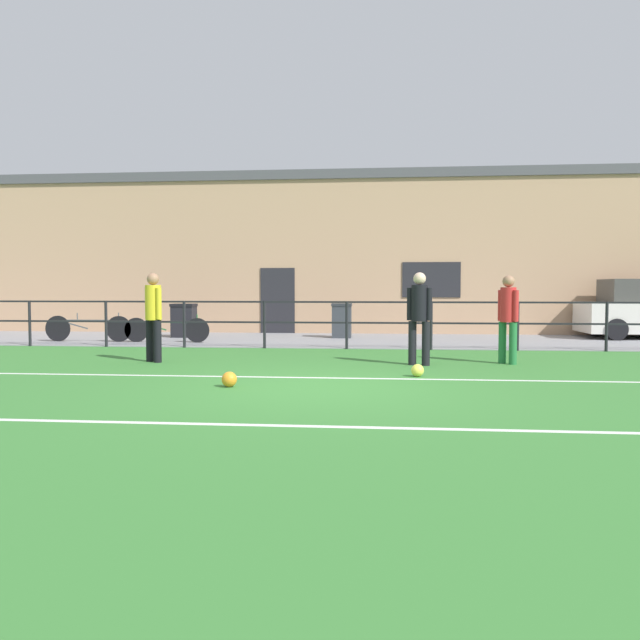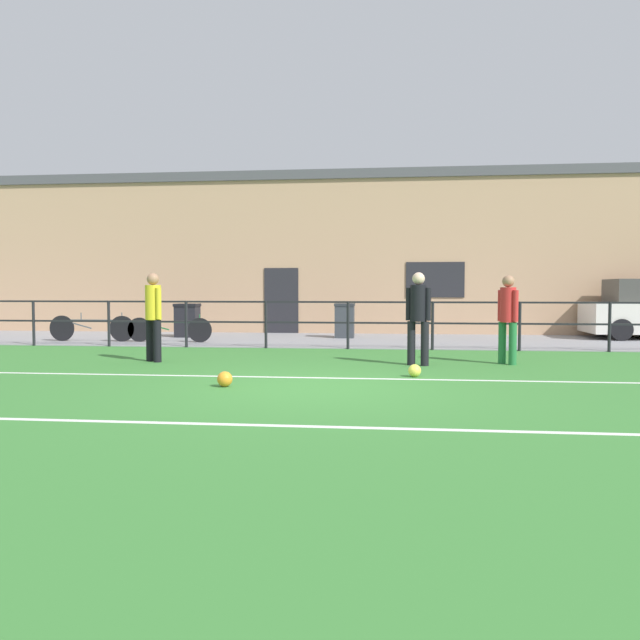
{
  "view_description": "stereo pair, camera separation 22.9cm",
  "coord_description": "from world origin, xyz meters",
  "px_view_note": "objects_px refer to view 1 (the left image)",
  "views": [
    {
      "loc": [
        0.88,
        -9.41,
        1.47
      ],
      "look_at": [
        -0.47,
        4.2,
        0.79
      ],
      "focal_mm": 36.21,
      "sensor_mm": 36.0,
      "label": 1
    },
    {
      "loc": [
        1.11,
        -9.38,
        1.47
      ],
      "look_at": [
        -0.47,
        4.2,
        0.79
      ],
      "focal_mm": 36.21,
      "sensor_mm": 36.0,
      "label": 2
    }
  ],
  "objects_px": {
    "soccer_ball_match": "(229,379)",
    "bicycle_parked_1": "(166,329)",
    "soccer_ball_spare": "(418,370)",
    "trash_bin_1": "(184,320)",
    "bicycle_parked_0": "(88,328)",
    "player_winger": "(508,314)",
    "player_goalkeeper": "(419,313)",
    "player_striker": "(153,312)",
    "trash_bin_0": "(342,320)"
  },
  "relations": [
    {
      "from": "player_winger",
      "to": "bicycle_parked_0",
      "type": "height_order",
      "value": "player_winger"
    },
    {
      "from": "bicycle_parked_0",
      "to": "player_winger",
      "type": "bearing_deg",
      "value": -20.74
    },
    {
      "from": "player_goalkeeper",
      "to": "trash_bin_0",
      "type": "bearing_deg",
      "value": -56.43
    },
    {
      "from": "soccer_ball_spare",
      "to": "trash_bin_0",
      "type": "distance_m",
      "value": 8.12
    },
    {
      "from": "bicycle_parked_0",
      "to": "bicycle_parked_1",
      "type": "height_order",
      "value": "bicycle_parked_0"
    },
    {
      "from": "player_winger",
      "to": "soccer_ball_spare",
      "type": "distance_m",
      "value": 2.84
    },
    {
      "from": "trash_bin_1",
      "to": "player_winger",
      "type": "bearing_deg",
      "value": -34.67
    },
    {
      "from": "player_winger",
      "to": "bicycle_parked_1",
      "type": "distance_m",
      "value": 9.04
    },
    {
      "from": "soccer_ball_match",
      "to": "bicycle_parked_1",
      "type": "bearing_deg",
      "value": 115.48
    },
    {
      "from": "player_striker",
      "to": "soccer_ball_match",
      "type": "distance_m",
      "value": 3.87
    },
    {
      "from": "soccer_ball_match",
      "to": "bicycle_parked_0",
      "type": "distance_m",
      "value": 9.23
    },
    {
      "from": "player_winger",
      "to": "bicycle_parked_1",
      "type": "xyz_separation_m",
      "value": [
        -8.14,
        3.9,
        -0.61
      ]
    },
    {
      "from": "trash_bin_0",
      "to": "player_goalkeeper",
      "type": "bearing_deg",
      "value": -73.41
    },
    {
      "from": "soccer_ball_spare",
      "to": "bicycle_parked_1",
      "type": "height_order",
      "value": "bicycle_parked_1"
    },
    {
      "from": "bicycle_parked_0",
      "to": "trash_bin_1",
      "type": "height_order",
      "value": "trash_bin_1"
    },
    {
      "from": "player_striker",
      "to": "soccer_ball_spare",
      "type": "relative_size",
      "value": 8.36
    },
    {
      "from": "soccer_ball_match",
      "to": "player_striker",
      "type": "bearing_deg",
      "value": 126.82
    },
    {
      "from": "player_goalkeeper",
      "to": "bicycle_parked_1",
      "type": "xyz_separation_m",
      "value": [
        -6.42,
        4.3,
        -0.64
      ]
    },
    {
      "from": "player_striker",
      "to": "bicycle_parked_0",
      "type": "xyz_separation_m",
      "value": [
        -3.39,
        4.28,
        -0.62
      ]
    },
    {
      "from": "player_goalkeeper",
      "to": "trash_bin_1",
      "type": "distance_m",
      "value": 8.92
    },
    {
      "from": "player_goalkeeper",
      "to": "soccer_ball_spare",
      "type": "bearing_deg",
      "value": 103.07
    },
    {
      "from": "soccer_ball_spare",
      "to": "trash_bin_1",
      "type": "xyz_separation_m",
      "value": [
        -6.4,
        7.69,
        0.41
      ]
    },
    {
      "from": "soccer_ball_spare",
      "to": "player_winger",
      "type": "bearing_deg",
      "value": 47.61
    },
    {
      "from": "player_goalkeeper",
      "to": "bicycle_parked_1",
      "type": "height_order",
      "value": "player_goalkeeper"
    },
    {
      "from": "trash_bin_1",
      "to": "soccer_ball_spare",
      "type": "bearing_deg",
      "value": -50.22
    },
    {
      "from": "player_goalkeeper",
      "to": "player_striker",
      "type": "distance_m",
      "value": 5.2
    },
    {
      "from": "player_goalkeeper",
      "to": "bicycle_parked_0",
      "type": "xyz_separation_m",
      "value": [
        -8.6,
        4.3,
        -0.62
      ]
    },
    {
      "from": "bicycle_parked_1",
      "to": "soccer_ball_spare",
      "type": "bearing_deg",
      "value": -43.09
    },
    {
      "from": "trash_bin_1",
      "to": "bicycle_parked_0",
      "type": "bearing_deg",
      "value": -139.52
    },
    {
      "from": "player_goalkeeper",
      "to": "soccer_ball_spare",
      "type": "xyz_separation_m",
      "value": [
        -0.11,
        -1.6,
        -0.89
      ]
    },
    {
      "from": "bicycle_parked_0",
      "to": "bicycle_parked_1",
      "type": "bearing_deg",
      "value": -0.0
    },
    {
      "from": "trash_bin_1",
      "to": "player_goalkeeper",
      "type": "bearing_deg",
      "value": -43.08
    },
    {
      "from": "soccer_ball_match",
      "to": "trash_bin_1",
      "type": "xyz_separation_m",
      "value": [
        -3.56,
        9.07,
        0.4
      ]
    },
    {
      "from": "soccer_ball_match",
      "to": "bicycle_parked_0",
      "type": "relative_size",
      "value": 0.1
    },
    {
      "from": "soccer_ball_match",
      "to": "trash_bin_1",
      "type": "bearing_deg",
      "value": 111.43
    },
    {
      "from": "soccer_ball_match",
      "to": "bicycle_parked_1",
      "type": "relative_size",
      "value": 0.1
    },
    {
      "from": "soccer_ball_spare",
      "to": "bicycle_parked_0",
      "type": "distance_m",
      "value": 10.34
    },
    {
      "from": "trash_bin_0",
      "to": "player_winger",
      "type": "bearing_deg",
      "value": -58.7
    },
    {
      "from": "trash_bin_0",
      "to": "soccer_ball_spare",
      "type": "bearing_deg",
      "value": -77.39
    },
    {
      "from": "bicycle_parked_0",
      "to": "trash_bin_1",
      "type": "distance_m",
      "value": 2.75
    },
    {
      "from": "player_goalkeeper",
      "to": "trash_bin_1",
      "type": "xyz_separation_m",
      "value": [
        -6.51,
        6.09,
        -0.48
      ]
    },
    {
      "from": "player_striker",
      "to": "trash_bin_1",
      "type": "distance_m",
      "value": 6.22
    },
    {
      "from": "player_winger",
      "to": "bicycle_parked_0",
      "type": "xyz_separation_m",
      "value": [
        -10.31,
        3.9,
        -0.59
      ]
    },
    {
      "from": "soccer_ball_match",
      "to": "bicycle_parked_1",
      "type": "xyz_separation_m",
      "value": [
        -3.47,
        7.29,
        0.25
      ]
    },
    {
      "from": "player_winger",
      "to": "trash_bin_0",
      "type": "bearing_deg",
      "value": -8.69
    },
    {
      "from": "player_winger",
      "to": "trash_bin_1",
      "type": "distance_m",
      "value": 10.01
    },
    {
      "from": "soccer_ball_match",
      "to": "trash_bin_0",
      "type": "relative_size",
      "value": 0.23
    },
    {
      "from": "trash_bin_1",
      "to": "trash_bin_0",
      "type": "bearing_deg",
      "value": 2.79
    },
    {
      "from": "trash_bin_0",
      "to": "soccer_ball_match",
      "type": "bearing_deg",
      "value": -96.54
    },
    {
      "from": "player_striker",
      "to": "player_winger",
      "type": "distance_m",
      "value": 6.93
    }
  ]
}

